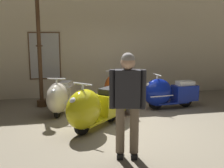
% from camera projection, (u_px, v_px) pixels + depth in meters
% --- Properties ---
extents(ground_plane, '(60.00, 60.00, 0.00)m').
position_uv_depth(ground_plane, '(127.00, 126.00, 5.77)').
color(ground_plane, gray).
extents(showroom_back_wall, '(18.00, 0.24, 3.73)m').
position_uv_depth(showroom_back_wall, '(102.00, 40.00, 8.60)').
color(showroom_back_wall, beige).
rests_on(showroom_back_wall, ground).
extents(scooter_0, '(0.86, 1.67, 0.98)m').
position_uv_depth(scooter_0, '(60.00, 97.00, 6.57)').
color(scooter_0, black).
rests_on(scooter_0, ground).
extents(scooter_1, '(1.57, 1.56, 1.05)m').
position_uv_depth(scooter_1, '(93.00, 108.00, 5.43)').
color(scooter_1, black).
rests_on(scooter_1, ground).
extents(scooter_2, '(0.55, 1.66, 1.00)m').
position_uv_depth(scooter_2, '(116.00, 91.00, 7.26)').
color(scooter_2, black).
rests_on(scooter_2, ground).
extents(scooter_3, '(1.63, 0.62, 0.97)m').
position_uv_depth(scooter_3, '(166.00, 93.00, 7.07)').
color(scooter_3, black).
rests_on(scooter_3, ground).
extents(lamppost, '(0.28, 0.28, 3.23)m').
position_uv_depth(lamppost, '(39.00, 45.00, 7.10)').
color(lamppost, '#472D19').
rests_on(lamppost, ground).
extents(visitor_0, '(0.56, 0.34, 1.71)m').
position_uv_depth(visitor_0, '(128.00, 98.00, 4.08)').
color(visitor_0, black).
rests_on(visitor_0, ground).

